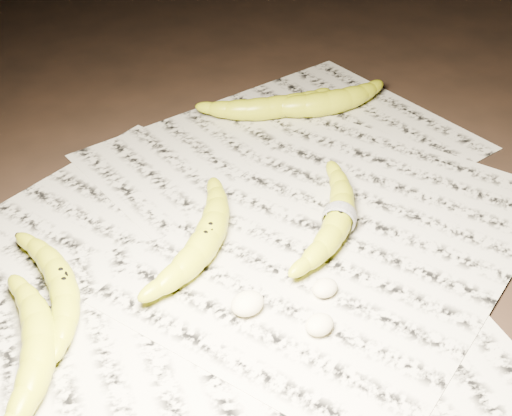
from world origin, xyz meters
TOP-DOWN VIEW (x-y plane):
  - ground at (0.00, 0.00)m, footprint 3.00×3.00m
  - newspaper_patch at (-0.04, 0.03)m, footprint 0.90×0.70m
  - banana_left_a at (-0.24, 0.09)m, footprint 0.11×0.20m
  - banana_left_b at (-0.31, 0.02)m, footprint 0.14×0.20m
  - banana_center at (-0.06, 0.05)m, footprint 0.21×0.17m
  - banana_taped at (0.10, -0.03)m, footprint 0.21×0.17m
  - banana_upper_a at (0.22, 0.26)m, footprint 0.20×0.14m
  - banana_upper_b at (0.30, 0.21)m, footprint 0.21×0.13m
  - measuring_tape at (0.10, -0.03)m, footprint 0.03×0.04m
  - flesh_chunk_a at (-0.09, -0.07)m, footprint 0.04×0.03m
  - flesh_chunk_b at (-0.05, -0.14)m, footprint 0.03×0.03m
  - flesh_chunk_c at (-0.00, -0.10)m, footprint 0.03×0.03m

SIDE VIEW (x-z plane):
  - ground at x=0.00m, z-range 0.00..0.00m
  - newspaper_patch at x=-0.04m, z-range 0.00..0.01m
  - flesh_chunk_c at x=0.00m, z-range 0.01..0.03m
  - flesh_chunk_b at x=-0.05m, z-range 0.01..0.03m
  - flesh_chunk_a at x=-0.09m, z-range 0.01..0.03m
  - banana_left_a at x=-0.24m, z-range 0.01..0.04m
  - banana_taped at x=0.10m, z-range 0.01..0.04m
  - measuring_tape at x=0.10m, z-range 0.00..0.05m
  - banana_upper_a at x=0.22m, z-range 0.01..0.05m
  - banana_left_b at x=-0.31m, z-range 0.01..0.05m
  - banana_center at x=-0.06m, z-range 0.01..0.05m
  - banana_upper_b at x=0.30m, z-range 0.01..0.05m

